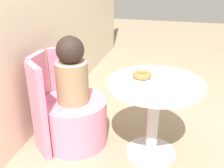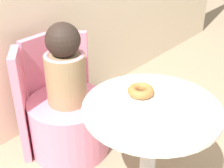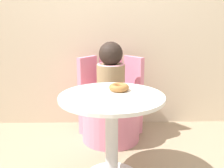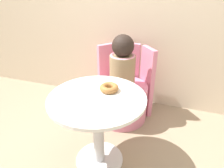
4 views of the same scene
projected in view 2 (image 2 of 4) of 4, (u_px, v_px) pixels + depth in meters
round_table at (150, 133)px, 1.68m from camera, size 0.72×0.72×0.64m
tub_chair at (70, 125)px, 2.20m from camera, size 0.55×0.55×0.40m
booth_backrest at (46, 91)px, 2.23m from camera, size 0.65×0.24×0.78m
child_figure at (65, 67)px, 1.97m from camera, size 0.26×0.26×0.55m
donut at (141, 91)px, 1.69m from camera, size 0.15×0.15×0.05m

